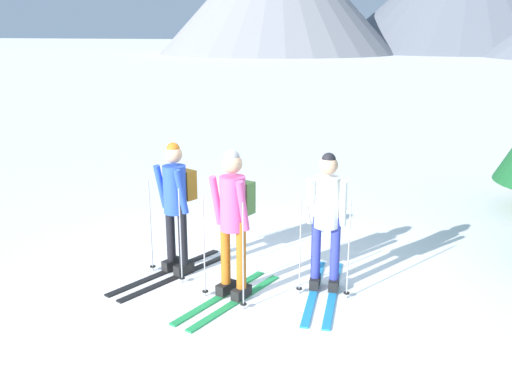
{
  "coord_description": "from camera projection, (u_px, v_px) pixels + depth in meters",
  "views": [
    {
      "loc": [
        2.32,
        -5.7,
        2.91
      ],
      "look_at": [
        -0.03,
        0.38,
        1.05
      ],
      "focal_mm": 39.54,
      "sensor_mm": 36.0,
      "label": 1
    }
  ],
  "objects": [
    {
      "name": "ground_plane",
      "position": [
        247.0,
        285.0,
        6.71
      ],
      "size": [
        400.0,
        400.0,
        0.0
      ],
      "primitive_type": "plane",
      "color": "white"
    },
    {
      "name": "skier_in_blue",
      "position": [
        176.0,
        202.0,
        6.83
      ],
      "size": [
        0.87,
        1.8,
        1.65
      ],
      "color": "black",
      "rests_on": "ground"
    },
    {
      "name": "skier_in_pink",
      "position": [
        233.0,
        216.0,
        6.17
      ],
      "size": [
        0.69,
        1.63,
        1.7
      ],
      "color": "green",
      "rests_on": "ground"
    },
    {
      "name": "skier_in_white",
      "position": [
        327.0,
        218.0,
        6.36
      ],
      "size": [
        0.6,
        1.76,
        1.63
      ],
      "color": "#1E84D1",
      "rests_on": "ground"
    }
  ]
}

